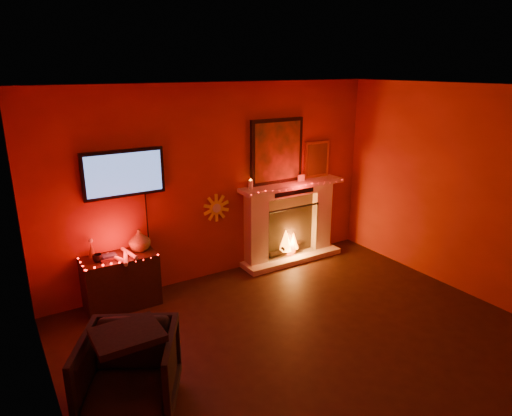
% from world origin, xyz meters
% --- Properties ---
extents(room, '(5.00, 5.00, 5.00)m').
position_xyz_m(room, '(0.00, 0.00, 1.35)').
color(room, black).
rests_on(room, ground).
extents(floor, '(5.00, 5.00, 0.00)m').
position_xyz_m(floor, '(0.00, 0.00, 0.00)').
color(floor, black).
rests_on(floor, ground).
extents(fireplace, '(1.72, 0.40, 2.18)m').
position_xyz_m(fireplace, '(1.14, 2.39, 0.72)').
color(fireplace, beige).
rests_on(fireplace, floor).
extents(tv, '(1.00, 0.07, 1.24)m').
position_xyz_m(tv, '(-1.30, 2.45, 1.65)').
color(tv, black).
rests_on(tv, room).
extents(sunburst_clock, '(0.40, 0.03, 0.40)m').
position_xyz_m(sunburst_clock, '(-0.05, 2.48, 1.00)').
color(sunburst_clock, yellow).
rests_on(sunburst_clock, room).
extents(console_table, '(0.89, 0.57, 0.96)m').
position_xyz_m(console_table, '(-1.49, 2.26, 0.38)').
color(console_table, black).
rests_on(console_table, floor).
extents(armchair, '(1.09, 1.09, 0.74)m').
position_xyz_m(armchair, '(-1.95, 0.41, 0.37)').
color(armchair, black).
rests_on(armchair, floor).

